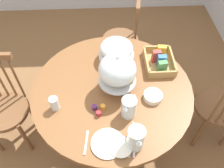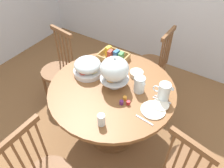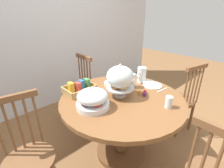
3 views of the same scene
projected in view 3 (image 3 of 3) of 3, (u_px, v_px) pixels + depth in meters
ground_plane at (139, 154)px, 1.95m from camera, size 10.00×10.00×0.00m
wall_back at (53, 27)px, 2.63m from camera, size 4.80×0.06×2.60m
dining_table at (122, 114)px, 1.75m from camera, size 1.25×1.25×0.74m
windsor_chair_near_window at (29, 159)px, 1.32m from camera, size 0.40×0.40×0.97m
windsor_chair_facing_door at (180, 100)px, 2.20m from camera, size 0.41×0.41×0.97m
windsor_chair_far_side at (78, 92)px, 2.43m from camera, size 0.40×0.40×0.97m
pastry_stand_with_dome at (120, 78)px, 1.62m from camera, size 0.28×0.28×0.34m
fruit_platter_covered at (93, 99)px, 1.46m from camera, size 0.30×0.30×0.18m
orange_juice_pitcher at (142, 75)px, 2.02m from camera, size 0.19×0.11×0.18m
milk_pitcher at (130, 81)px, 1.86m from camera, size 0.17×0.11×0.17m
cereal_basket at (80, 88)px, 1.77m from camera, size 0.32×0.24×0.12m
china_plate_large at (152, 85)px, 1.93m from camera, size 0.22×0.22×0.01m
china_plate_small at (148, 82)px, 2.00m from camera, size 0.15×0.15×0.01m
cereal_bowl at (110, 84)px, 1.93m from camera, size 0.14×0.14×0.04m
drinking_glass at (169, 102)px, 1.48m from camera, size 0.06×0.06×0.11m
jam_jar_strawberry at (145, 92)px, 1.74m from camera, size 0.04×0.04×0.04m
jam_jar_apricot at (140, 92)px, 1.73m from camera, size 0.04×0.04×0.04m
jam_jar_grape at (144, 94)px, 1.69m from camera, size 0.04×0.04×0.04m
table_knife at (144, 82)px, 2.03m from camera, size 0.17×0.03×0.01m
dinner_fork at (142, 81)px, 2.05m from camera, size 0.17×0.03×0.01m
soup_spoon at (162, 90)px, 1.82m from camera, size 0.17×0.03×0.01m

